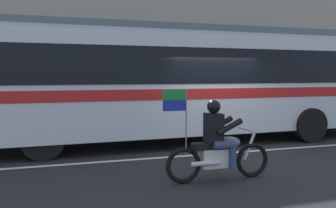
# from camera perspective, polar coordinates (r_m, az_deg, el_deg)

# --- Properties ---
(ground_plane) EXTENTS (60.00, 60.00, 0.00)m
(ground_plane) POSITION_cam_1_polar(r_m,az_deg,el_deg) (9.98, 7.33, -7.12)
(ground_plane) COLOR black
(sidewalk_curb) EXTENTS (28.00, 3.80, 0.15)m
(sidewalk_curb) POSITION_cam_1_polar(r_m,az_deg,el_deg) (14.69, -1.03, -2.99)
(sidewalk_curb) COLOR #A39E93
(sidewalk_curb) RESTS_ON ground_plane
(lane_center_stripe) EXTENTS (26.60, 0.14, 0.01)m
(lane_center_stripe) POSITION_cam_1_polar(r_m,az_deg,el_deg) (9.45, 8.86, -7.78)
(lane_center_stripe) COLOR silver
(lane_center_stripe) RESTS_ON ground_plane
(office_building_facade) EXTENTS (28.00, 0.89, 10.78)m
(office_building_facade) POSITION_cam_1_polar(r_m,az_deg,el_deg) (17.10, -3.31, 16.01)
(office_building_facade) COLOR gray
(office_building_facade) RESTS_ON ground_plane
(transit_bus) EXTENTS (13.13, 2.90, 3.22)m
(transit_bus) POSITION_cam_1_polar(r_m,az_deg,el_deg) (10.72, 2.81, 3.88)
(transit_bus) COLOR silver
(transit_bus) RESTS_ON ground_plane
(motorcycle_with_rider) EXTENTS (2.20, 0.64, 1.78)m
(motorcycle_with_rider) POSITION_cam_1_polar(r_m,az_deg,el_deg) (6.93, 8.01, -6.73)
(motorcycle_with_rider) COLOR black
(motorcycle_with_rider) RESTS_ON ground_plane
(fire_hydrant) EXTENTS (0.22, 0.30, 0.75)m
(fire_hydrant) POSITION_cam_1_polar(r_m,az_deg,el_deg) (12.92, -6.03, -2.08)
(fire_hydrant) COLOR #4C8C3F
(fire_hydrant) RESTS_ON sidewalk_curb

